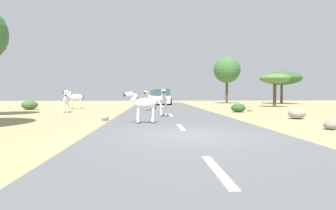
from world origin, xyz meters
TOP-DOWN VIEW (x-y plane):
  - ground_plane at (0.00, 0.00)m, footprint 90.00×90.00m
  - road at (-0.17, 0.00)m, footprint 6.00×64.00m
  - lane_markings at (-0.17, -1.00)m, footprint 0.16×56.00m
  - zebra_0 at (-1.58, 12.75)m, footprint 0.63×1.58m
  - zebra_1 at (-0.62, 7.27)m, footprint 0.44×1.62m
  - zebra_2 at (-7.95, 16.69)m, footprint 1.72×0.68m
  - zebra_3 at (-7.18, 11.53)m, footprint 0.62×1.44m
  - zebra_4 at (-1.60, 3.45)m, footprint 1.45×0.52m
  - car_0 at (-0.03, 24.18)m, footprint 2.27×4.46m
  - car_1 at (-0.61, 29.83)m, footprint 2.11×4.38m
  - tree_2 at (15.55, 27.79)m, footprint 4.97×4.97m
  - tree_3 at (10.70, 18.76)m, footprint 2.89×2.89m
  - tree_4 at (8.79, 29.58)m, footprint 3.59×3.59m
  - bush_1 at (-11.20, 15.21)m, footprint 1.26×1.14m
  - bush_2 at (4.76, 11.09)m, footprint 1.01×0.91m
  - rock_0 at (-3.50, 5.35)m, footprint 0.37×0.37m
  - rock_1 at (5.15, 1.34)m, footprint 0.45×0.49m
  - rock_2 at (5.91, 12.10)m, footprint 0.42×0.34m
  - rock_3 at (6.16, 5.67)m, footprint 0.84×0.84m

SIDE VIEW (x-z plane):
  - ground_plane at x=0.00m, z-range 0.00..0.00m
  - road at x=-0.17m, z-range 0.00..0.05m
  - lane_markings at x=-0.17m, z-range 0.05..0.06m
  - rock_2 at x=5.91m, z-range 0.00..0.22m
  - rock_0 at x=-3.50m, z-range 0.00..0.28m
  - rock_1 at x=5.15m, z-range 0.00..0.31m
  - rock_3 at x=6.16m, z-range 0.00..0.56m
  - bush_2 at x=4.76m, z-range 0.00..0.61m
  - bush_1 at x=-11.20m, z-range 0.00..0.76m
  - zebra_3 at x=-7.18m, z-range 0.13..1.52m
  - car_0 at x=-0.03m, z-range -0.02..1.72m
  - car_1 at x=-0.61m, z-range -0.02..1.72m
  - zebra_4 at x=-1.60m, z-range 0.18..1.55m
  - zebra_0 at x=-1.58m, z-range 0.19..1.70m
  - zebra_1 at x=-0.62m, z-range 0.20..1.72m
  - zebra_2 at x=-7.95m, z-range 0.16..1.80m
  - tree_3 at x=10.70m, z-range 1.10..4.38m
  - tree_2 at x=15.55m, z-range 1.21..5.39m
  - tree_4 at x=8.79m, z-range 1.36..7.70m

